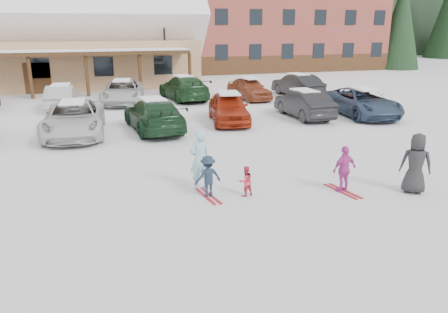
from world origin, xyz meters
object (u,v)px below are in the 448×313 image
object	(u,v)px
day_lodge	(13,36)
adult_skier	(200,160)
parked_car_4	(229,108)
parked_car_13	(297,85)
parked_car_6	(362,102)
child_magenta	(344,169)
parked_car_3	(154,115)
parked_car_9	(62,97)
parked_car_11	(184,88)
toddler_red	(246,181)
child_navy	(208,176)
parked_car_2	(74,119)
parked_car_5	(304,104)
bystander_dark	(416,164)
parked_car_10	(123,92)
parked_car_12	(249,89)
lamp_post	(165,40)

from	to	relation	value
day_lodge	adult_skier	xyz separation A→B (m)	(8.61, -26.76, -3.04)
parked_car_4	parked_car_13	size ratio (longest dim) A/B	0.95
parked_car_4	parked_car_6	xyz separation A→B (m)	(7.43, -0.46, -0.01)
child_magenta	parked_car_3	xyz separation A→B (m)	(-4.25, 9.47, 0.04)
parked_car_9	parked_car_11	xyz separation A→B (m)	(7.52, 1.25, 0.07)
adult_skier	parked_car_3	xyz separation A→B (m)	(-0.27, 8.00, -0.16)
adult_skier	child_magenta	distance (m)	4.25
toddler_red	parked_car_3	size ratio (longest dim) A/B	0.17
day_lodge	parked_car_4	world-z (taller)	day_lodge
parked_car_13	child_navy	bearing A→B (deg)	51.22
parked_car_2	parked_car_9	world-z (taller)	parked_car_2
toddler_red	parked_car_5	xyz separation A→B (m)	(6.66, 9.69, 0.28)
parked_car_5	parked_car_6	world-z (taller)	parked_car_6
bystander_dark	parked_car_5	xyz separation A→B (m)	(1.86, 10.85, -0.16)
parked_car_10	parked_car_11	size ratio (longest dim) A/B	0.98
parked_car_5	parked_car_9	distance (m)	13.98
parked_car_4	parked_car_9	bearing A→B (deg)	151.42
parked_car_12	toddler_red	bearing A→B (deg)	-118.00
child_navy	parked_car_5	distance (m)	12.18
bystander_dark	parked_car_11	bearing A→B (deg)	-42.60
parked_car_6	toddler_red	bearing A→B (deg)	-132.49
day_lodge	parked_car_9	world-z (taller)	day_lodge
lamp_post	parked_car_10	bearing A→B (deg)	-119.09
lamp_post	child_magenta	bearing A→B (deg)	-87.17
parked_car_4	day_lodge	bearing A→B (deg)	133.21
lamp_post	parked_car_13	world-z (taller)	lamp_post
parked_car_4	parked_car_12	world-z (taller)	parked_car_4
parked_car_5	lamp_post	bearing A→B (deg)	-71.48
child_magenta	parked_car_9	size ratio (longest dim) A/B	0.33
bystander_dark	parked_car_9	size ratio (longest dim) A/B	0.41
parked_car_2	parked_car_13	distance (m)	16.18
parked_car_12	adult_skier	bearing A→B (deg)	-122.71
parked_car_6	parked_car_12	world-z (taller)	parked_car_6
day_lodge	parked_car_12	world-z (taller)	day_lodge
parked_car_13	parked_car_5	bearing A→B (deg)	61.31
parked_car_2	parked_car_11	bearing A→B (deg)	53.99
child_navy	parked_car_13	world-z (taller)	parked_car_13
lamp_post	parked_car_6	bearing A→B (deg)	-60.86
adult_skier	parked_car_2	world-z (taller)	adult_skier
parked_car_11	parked_car_12	bearing A→B (deg)	157.12
parked_car_2	parked_car_5	size ratio (longest dim) A/B	1.25
adult_skier	parked_car_4	distance (m)	9.40
parked_car_2	parked_car_11	distance (m)	10.63
parked_car_3	parked_car_11	distance (m)	8.90
adult_skier	child_magenta	world-z (taller)	adult_skier
toddler_red	parked_car_10	distance (m)	17.14
lamp_post	parked_car_13	xyz separation A→B (m)	(7.86, -7.60, -2.86)
bystander_dark	parked_car_3	bearing A→B (deg)	-20.59
day_lodge	toddler_red	size ratio (longest dim) A/B	32.60
day_lodge	parked_car_5	xyz separation A→B (m)	(16.38, -18.02, -3.22)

